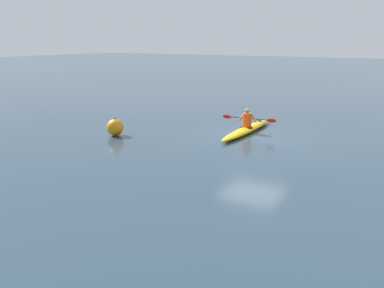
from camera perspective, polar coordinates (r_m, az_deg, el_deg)
name	(u,v)px	position (r m, az deg, el deg)	size (l,w,h in m)	color
ground_plane	(255,136)	(18.51, 7.99, 0.99)	(160.00, 160.00, 0.00)	#283D4C
kayak	(247,129)	(19.22, 7.07, 1.87)	(0.92, 5.17, 0.26)	#EAB214
kayaker	(247,119)	(19.09, 7.06, 3.18)	(2.43, 0.49, 0.79)	#E04C14
mooring_buoy_red_near	(115,127)	(18.65, -9.78, 2.11)	(0.70, 0.70, 0.74)	orange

